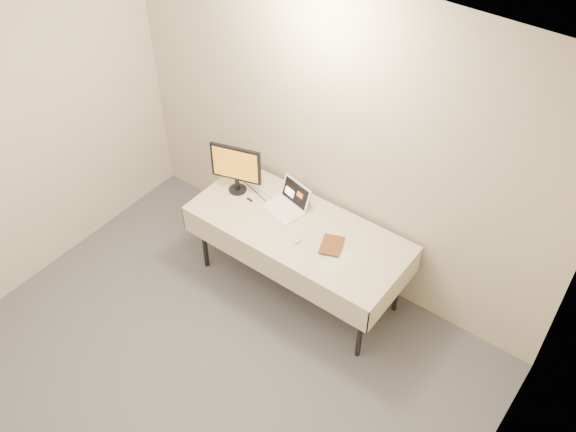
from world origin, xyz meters
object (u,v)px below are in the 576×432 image
Objects in this scene: table at (298,232)px; monitor at (236,166)px; laptop at (288,203)px; book at (322,234)px.

table is 4.04× the size of monitor.
laptop is 0.82× the size of monitor.
table is at bearing 148.28° from book.
table is 0.27m from laptop.
laptop reaches higher than table.
book reaches higher than table.
book is (0.96, -0.11, -0.16)m from monitor.
monitor is at bearing -157.62° from laptop.
monitor reaches higher than book.
book is at bearing -9.18° from laptop.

